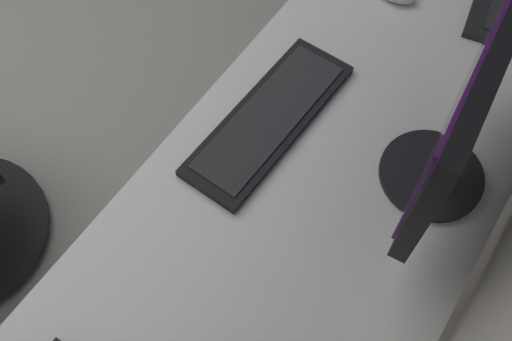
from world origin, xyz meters
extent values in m
cube|color=white|center=(0.20, 1.62, 0.71)|extent=(2.28, 0.62, 0.03)
cylinder|color=black|center=(-0.08, 1.79, 0.74)|extent=(0.20, 0.20, 0.01)
cylinder|color=black|center=(-0.08, 1.79, 0.79)|extent=(0.04, 0.04, 0.10)
cube|color=black|center=(-0.08, 1.79, 0.98)|extent=(0.49, 0.07, 0.28)
cube|color=#4C1960|center=(-0.08, 1.77, 0.98)|extent=(0.45, 0.04, 0.25)
cube|color=black|center=(-0.02, 1.46, 0.74)|extent=(0.43, 0.16, 0.02)
cube|color=#2D2D30|center=(-0.02, 1.46, 0.75)|extent=(0.38, 0.13, 0.00)
camera|label=1|loc=(0.55, 1.80, 1.68)|focal=39.67mm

